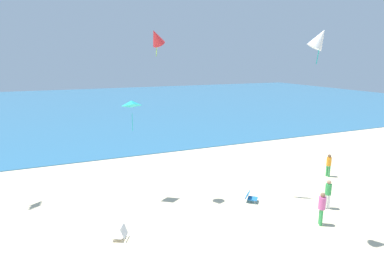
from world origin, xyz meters
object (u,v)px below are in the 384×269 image
Objects in this scene: beach_chair_mid_beach at (121,233)px; kite_teal at (131,103)px; beach_chair_far_right at (250,197)px; person_4 at (329,164)px; person_2 at (328,192)px; kite_red at (156,37)px; person_3 at (322,206)px; kite_white at (319,39)px.

beach_chair_mid_beach is 0.46× the size of kite_teal.
beach_chair_far_right is 6.73m from person_4.
person_4 is at bearing -7.93° from kite_teal.
beach_chair_far_right is 3.80m from person_2.
kite_teal is at bearing -83.30° from beach_chair_mid_beach.
beach_chair_mid_beach is at bearing -131.54° from beach_chair_far_right.
kite_teal is (1.53, 3.92, 4.82)m from beach_chair_mid_beach.
kite_red is (-10.81, 0.95, 7.43)m from person_4.
kite_red is at bearing -102.03° from beach_chair_mid_beach.
beach_chair_mid_beach reaches higher than beach_chair_far_right.
beach_chair_far_right is 3.70m from person_3.
person_4 is 10.99m from kite_white.
kite_teal is (-1.16, 0.72, -3.19)m from kite_red.
person_2 is 11.28m from kite_red.
beach_chair_mid_beach is (-6.92, -1.00, -0.00)m from beach_chair_far_right.
person_3 is 10.22m from kite_teal.
kite_teal is at bearing -16.28° from person_4.
person_4 reaches higher than beach_chair_mid_beach.
person_2 is at bearing -31.05° from kite_teal.
person_3 is at bearing -43.59° from kite_red.
person_4 is 12.81m from kite_teal.
kite_red reaches higher than kite_teal.
kite_teal reaches higher than beach_chair_far_right.
beach_chair_far_right is 0.61× the size of kite_white.
person_2 is 7.94m from kite_white.
person_3 is 1.13× the size of kite_red.
kite_teal reaches higher than beach_chair_mid_beach.
beach_chair_mid_beach is 9.03m from kite_red.
person_2 is at bearing 29.53° from kite_white.
person_3 is 10.87m from kite_red.
kite_teal is (-6.94, 6.22, 4.20)m from person_3.
person_2 is 10.74m from kite_teal.
kite_white is (0.01, -3.90, 7.71)m from beach_chair_far_right.
beach_chair_mid_beach is 0.52× the size of person_4.
person_4 is (3.52, 3.42, -0.02)m from person_2.
kite_white is at bearing -40.15° from person_2.
kite_teal is at bearing -9.76° from person_3.
kite_white is (-6.57, -5.15, 7.14)m from person_4.
kite_red reaches higher than kite_white.
beach_chair_far_right is 0.60× the size of kite_red.
beach_chair_far_right is 0.55× the size of person_2.
kite_teal reaches higher than person_4.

